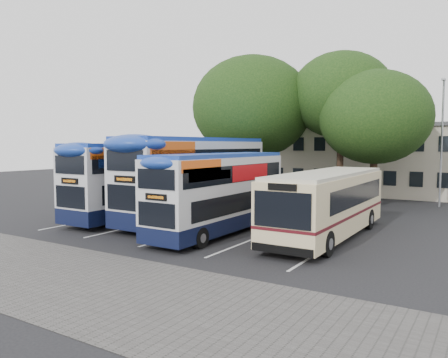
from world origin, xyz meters
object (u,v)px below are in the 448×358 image
tree_left (252,107)px  bus_dd_mid (197,175)px  tree_mid (341,95)px  lamp_post (442,136)px  bus_single (328,200)px  bus_dd_left (143,177)px  tree_right (375,117)px  bus_dd_right (220,189)px

tree_left → bus_dd_mid: bearing=-79.0°
bus_dd_mid → tree_mid: bearing=69.0°
lamp_post → tree_mid: bearing=-169.9°
bus_single → tree_left: bearing=132.2°
bus_dd_left → bus_dd_mid: 3.49m
bus_dd_left → bus_dd_mid: bearing=14.3°
bus_dd_left → bus_single: bearing=1.6°
bus_dd_mid → tree_right: bearing=55.5°
lamp_post → bus_dd_left: size_ratio=0.84×
tree_left → bus_dd_mid: 11.91m
lamp_post → tree_left: 14.15m
tree_left → bus_dd_left: size_ratio=1.07×
tree_left → tree_right: 9.70m
tree_mid → bus_single: (3.40, -12.85, -6.38)m
tree_mid → bus_dd_left: 16.48m
lamp_post → bus_single: 14.86m
bus_dd_left → lamp_post: bearing=43.9°
tree_left → bus_dd_right: size_ratio=1.21×
lamp_post → tree_mid: 7.61m
tree_left → lamp_post: bearing=11.7°
bus_dd_right → tree_left: bearing=111.9°
tree_left → tree_mid: (6.81, 1.61, 0.70)m
tree_right → bus_single: 12.40m
tree_left → tree_right: (9.63, 0.27, -1.11)m
bus_dd_left → bus_dd_mid: (3.38, 0.86, 0.19)m
tree_mid → bus_dd_right: size_ratio=1.19×
tree_mid → bus_dd_right: (-1.50, -14.83, -5.96)m
bus_single → tree_mid: bearing=104.8°
tree_mid → tree_right: bearing=-25.5°
tree_right → bus_dd_right: 14.76m
lamp_post → tree_right: tree_right is taller
tree_right → bus_dd_left: 16.56m
lamp_post → bus_dd_right: 18.33m
tree_mid → bus_dd_left: tree_mid is taller
lamp_post → tree_right: (-4.03, -2.57, 1.27)m
lamp_post → tree_mid: size_ratio=0.79×
tree_right → bus_dd_right: tree_right is taller
lamp_post → tree_left: tree_left is taller
bus_dd_mid → bus_dd_right: (3.22, -2.52, -0.46)m
lamp_post → bus_dd_right: (-8.35, -16.06, -2.88)m
tree_mid → lamp_post: bearing=10.1°
tree_right → bus_dd_left: (-10.92, -11.83, -3.88)m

